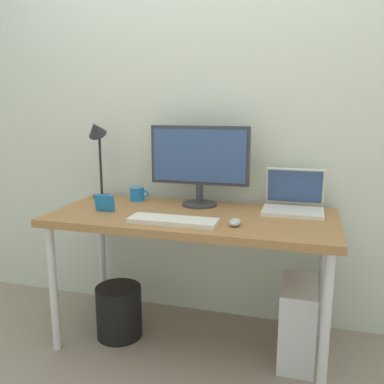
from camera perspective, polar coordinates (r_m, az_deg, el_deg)
The scene contains 12 objects.
ground_plane at distance 2.49m, azimuth 0.00°, elevation -19.99°, with size 6.00×6.00×0.00m, color gray.
back_wall at distance 2.49m, azimuth 2.53°, elevation 11.57°, with size 4.40×0.04×2.60m, color silver.
desk at distance 2.20m, azimuth 0.00°, elevation -4.71°, with size 1.51×0.66×0.75m.
monitor at distance 2.33m, azimuth 1.04°, elevation 4.41°, with size 0.57×0.20×0.46m.
laptop at distance 2.30m, azimuth 13.93°, elevation -1.18°, with size 0.32×0.27×0.23m.
desk_lamp at distance 2.56m, azimuth -13.06°, elevation 6.85°, with size 0.11×0.16×0.49m.
keyboard at distance 2.02m, azimuth -2.64°, elevation -4.01°, with size 0.44×0.14×0.02m, color silver.
mouse at distance 1.98m, azimuth 6.00°, elevation -4.20°, with size 0.06×0.09×0.03m, color #B2B2B7.
coffee_mug at distance 2.51m, azimuth -7.60°, elevation -0.27°, with size 0.12×0.08×0.08m.
photo_frame at distance 2.28m, azimuth -12.03°, elevation -1.48°, with size 0.11×0.02×0.09m, color #1E72BF.
computer_tower at distance 2.31m, azimuth 14.49°, elevation -17.05°, with size 0.18×0.36×0.42m, color silver.
wastebasket at distance 2.50m, azimuth -10.10°, elevation -16.00°, with size 0.26×0.26×0.30m, color black.
Camera 1 is at (0.58, -2.03, 1.31)m, focal length 38.39 mm.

